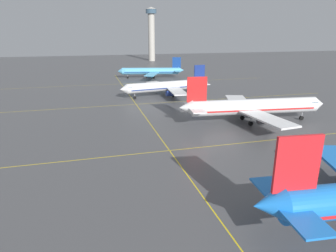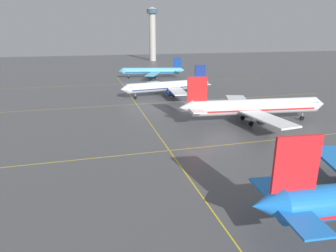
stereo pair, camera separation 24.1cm
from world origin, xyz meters
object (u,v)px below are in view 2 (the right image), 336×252
Objects in this scene: airliner_second_row at (253,107)px; control_tower at (152,30)px; airliner_third_row at (168,86)px; airliner_far_left_stand at (152,71)px.

control_tower is at bearing 86.37° from airliner_second_row.
airliner_second_row is 1.14× the size of airliner_third_row.
airliner_third_row is 1.04× the size of airliner_far_left_stand.
airliner_third_row is 0.85× the size of control_tower.
airliner_third_row is at bearing -99.91° from control_tower.
airliner_far_left_stand is (-9.28, 83.33, -0.64)m from airliner_second_row.
airliner_far_left_stand is at bearing 85.32° from airliner_third_row.
airliner_far_left_stand is 97.71m from control_tower.
airliner_far_left_stand is at bearing 96.35° from airliner_second_row.
control_tower is at bearing 80.09° from airliner_third_row.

